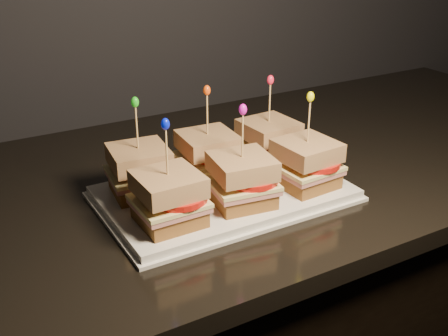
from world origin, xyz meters
TOP-DOWN VIEW (x-y plane):
  - granite_slab at (-0.12, 1.66)m, footprint 2.25×0.70m
  - platter at (0.04, 1.56)m, footprint 0.39×0.24m
  - platter_rim at (0.04, 1.56)m, footprint 0.40×0.25m
  - sandwich_0_bread_bot at (-0.08, 1.61)m, footprint 0.10×0.10m
  - sandwich_0_ham at (-0.08, 1.61)m, footprint 0.11×0.10m
  - sandwich_0_cheese at (-0.08, 1.61)m, footprint 0.11×0.10m
  - sandwich_0_tomato at (-0.07, 1.61)m, footprint 0.09×0.09m
  - sandwich_0_bread_top at (-0.08, 1.61)m, footprint 0.10×0.10m
  - sandwich_0_pick at (-0.08, 1.61)m, footprint 0.00×0.00m
  - sandwich_0_frill at (-0.08, 1.61)m, footprint 0.01×0.01m
  - sandwich_1_bread_bot at (0.04, 1.61)m, footprint 0.09×0.09m
  - sandwich_1_ham at (0.04, 1.61)m, footprint 0.10×0.10m
  - sandwich_1_cheese at (0.04, 1.61)m, footprint 0.10×0.10m
  - sandwich_1_tomato at (0.06, 1.61)m, footprint 0.09×0.09m
  - sandwich_1_bread_top at (0.04, 1.61)m, footprint 0.09×0.09m
  - sandwich_1_pick at (0.04, 1.61)m, footprint 0.00×0.00m
  - sandwich_1_frill at (0.04, 1.61)m, footprint 0.01×0.01m
  - sandwich_2_bread_bot at (0.17, 1.61)m, footprint 0.09×0.09m
  - sandwich_2_ham at (0.17, 1.61)m, footprint 0.10×0.10m
  - sandwich_2_cheese at (0.17, 1.61)m, footprint 0.10×0.10m
  - sandwich_2_tomato at (0.18, 1.61)m, footprint 0.09×0.09m
  - sandwich_2_bread_top at (0.17, 1.61)m, footprint 0.09×0.09m
  - sandwich_2_pick at (0.17, 1.61)m, footprint 0.00×0.00m
  - sandwich_2_frill at (0.17, 1.61)m, footprint 0.01×0.01m
  - sandwich_3_bread_bot at (-0.08, 1.50)m, footprint 0.09×0.09m
  - sandwich_3_ham at (-0.08, 1.50)m, footprint 0.10×0.09m
  - sandwich_3_cheese at (-0.08, 1.50)m, footprint 0.10×0.09m
  - sandwich_3_tomato at (-0.07, 1.50)m, footprint 0.09×0.09m
  - sandwich_3_bread_top at (-0.08, 1.50)m, footprint 0.09×0.09m
  - sandwich_3_pick at (-0.08, 1.50)m, footprint 0.00×0.00m
  - sandwich_3_frill at (-0.08, 1.50)m, footprint 0.01×0.01m
  - sandwich_4_bread_bot at (0.04, 1.50)m, footprint 0.10×0.10m
  - sandwich_4_ham at (0.04, 1.50)m, footprint 0.11×0.10m
  - sandwich_4_cheese at (0.04, 1.50)m, footprint 0.11×0.11m
  - sandwich_4_tomato at (0.06, 1.50)m, footprint 0.09×0.09m
  - sandwich_4_bread_top at (0.04, 1.50)m, footprint 0.10×0.10m
  - sandwich_4_pick at (0.04, 1.50)m, footprint 0.00×0.00m
  - sandwich_4_frill at (0.04, 1.50)m, footprint 0.01×0.01m
  - sandwich_5_bread_bot at (0.17, 1.50)m, footprint 0.09×0.09m
  - sandwich_5_ham at (0.17, 1.50)m, footprint 0.10×0.10m
  - sandwich_5_cheese at (0.17, 1.50)m, footprint 0.10×0.10m
  - sandwich_5_tomato at (0.18, 1.50)m, footprint 0.09×0.09m
  - sandwich_5_bread_top at (0.17, 1.50)m, footprint 0.09×0.09m
  - sandwich_5_pick at (0.17, 1.50)m, footprint 0.00×0.00m
  - sandwich_5_frill at (0.17, 1.50)m, footprint 0.01×0.01m

SIDE VIEW (x-z plane):
  - granite_slab at x=-0.12m, z-range 0.91..0.94m
  - platter_rim at x=0.04m, z-range 0.94..0.95m
  - platter at x=0.04m, z-range 0.94..0.96m
  - sandwich_0_bread_bot at x=-0.08m, z-range 0.96..0.99m
  - sandwich_1_bread_bot at x=0.04m, z-range 0.96..0.99m
  - sandwich_2_bread_bot at x=0.17m, z-range 0.96..0.99m
  - sandwich_3_bread_bot at x=-0.08m, z-range 0.96..0.99m
  - sandwich_4_bread_bot at x=0.04m, z-range 0.96..0.99m
  - sandwich_5_bread_bot at x=0.17m, z-range 0.96..0.99m
  - sandwich_0_ham at x=-0.08m, z-range 0.99..0.99m
  - sandwich_1_ham at x=0.04m, z-range 0.99..0.99m
  - sandwich_2_ham at x=0.17m, z-range 0.99..0.99m
  - sandwich_3_ham at x=-0.08m, z-range 0.99..0.99m
  - sandwich_4_ham at x=0.04m, z-range 0.99..0.99m
  - sandwich_5_ham at x=0.17m, z-range 0.99..0.99m
  - sandwich_0_cheese at x=-0.08m, z-range 0.99..1.00m
  - sandwich_1_cheese at x=0.04m, z-range 0.99..1.00m
  - sandwich_2_cheese at x=0.17m, z-range 0.99..1.00m
  - sandwich_3_cheese at x=-0.08m, z-range 0.99..1.00m
  - sandwich_4_cheese at x=0.04m, z-range 0.99..1.00m
  - sandwich_5_cheese at x=0.17m, z-range 0.99..1.00m
  - sandwich_0_tomato at x=-0.07m, z-range 1.00..1.01m
  - sandwich_1_tomato at x=0.06m, z-range 1.00..1.01m
  - sandwich_2_tomato at x=0.18m, z-range 1.00..1.01m
  - sandwich_3_tomato at x=-0.07m, z-range 1.00..1.01m
  - sandwich_4_tomato at x=0.06m, z-range 1.00..1.01m
  - sandwich_5_tomato at x=0.18m, z-range 1.00..1.01m
  - sandwich_0_bread_top at x=-0.08m, z-range 1.01..1.04m
  - sandwich_1_bread_top at x=0.04m, z-range 1.01..1.04m
  - sandwich_2_bread_top at x=0.17m, z-range 1.01..1.04m
  - sandwich_3_bread_top at x=-0.08m, z-range 1.01..1.04m
  - sandwich_4_bread_top at x=0.04m, z-range 1.01..1.04m
  - sandwich_5_bread_top at x=0.17m, z-range 1.01..1.04m
  - sandwich_0_pick at x=-0.08m, z-range 1.02..1.11m
  - sandwich_1_pick at x=0.04m, z-range 1.02..1.11m
  - sandwich_2_pick at x=0.17m, z-range 1.02..1.11m
  - sandwich_3_pick at x=-0.08m, z-range 1.02..1.11m
  - sandwich_4_pick at x=0.04m, z-range 1.02..1.11m
  - sandwich_5_pick at x=0.17m, z-range 1.02..1.11m
  - sandwich_0_frill at x=-0.08m, z-range 1.11..1.12m
  - sandwich_1_frill at x=0.04m, z-range 1.11..1.12m
  - sandwich_2_frill at x=0.17m, z-range 1.11..1.12m
  - sandwich_3_frill at x=-0.08m, z-range 1.11..1.12m
  - sandwich_4_frill at x=0.04m, z-range 1.11..1.12m
  - sandwich_5_frill at x=0.17m, z-range 1.11..1.12m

